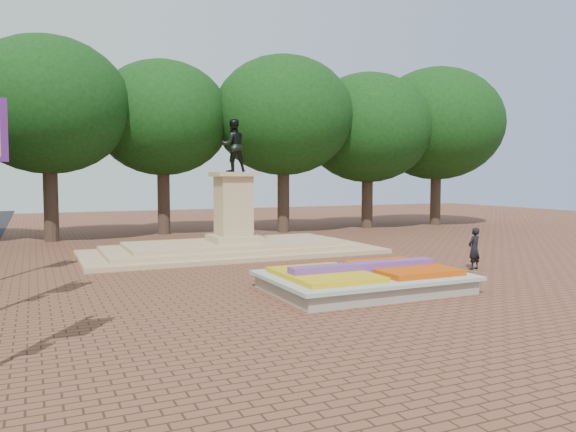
% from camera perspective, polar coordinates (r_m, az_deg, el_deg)
% --- Properties ---
extents(ground, '(90.00, 90.00, 0.00)m').
position_cam_1_polar(ground, '(19.73, 2.09, -6.75)').
color(ground, brown).
rests_on(ground, ground).
extents(flower_bed, '(6.30, 4.30, 0.91)m').
position_cam_1_polar(flower_bed, '(18.44, 7.77, -6.35)').
color(flower_bed, gray).
rests_on(flower_bed, ground).
extents(monument, '(14.00, 6.00, 6.40)m').
position_cam_1_polar(monument, '(26.92, -5.55, -1.98)').
color(monument, tan).
rests_on(monument, ground).
extents(tree_row_back, '(44.80, 8.80, 10.43)m').
position_cam_1_polar(tree_row_back, '(37.13, -7.24, 8.59)').
color(tree_row_back, '#37281E').
rests_on(tree_row_back, ground).
extents(pedestrian, '(0.69, 0.53, 1.67)m').
position_cam_1_polar(pedestrian, '(23.48, 18.38, -3.16)').
color(pedestrian, black).
rests_on(pedestrian, ground).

